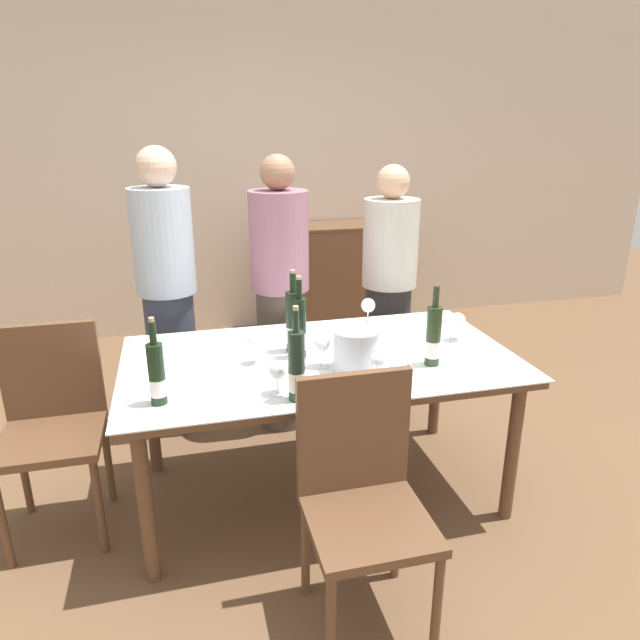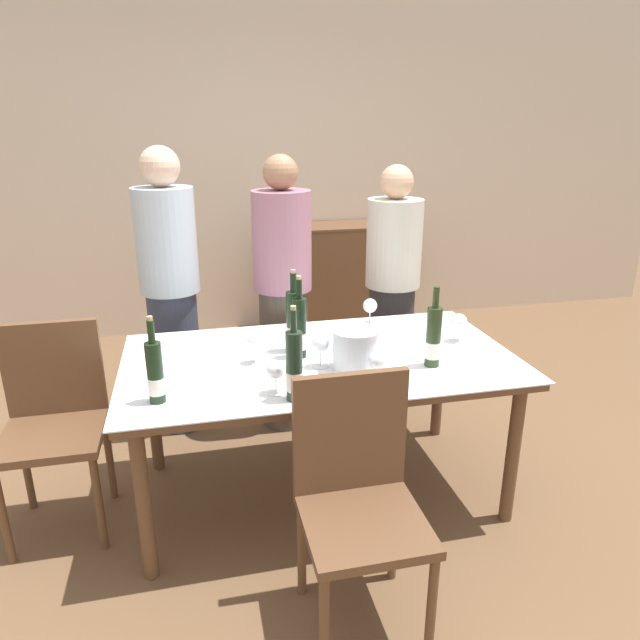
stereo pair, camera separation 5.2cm
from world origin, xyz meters
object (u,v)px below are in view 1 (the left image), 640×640
at_px(wine_glass_1, 457,321).
at_px(chair_near_front, 361,487).
at_px(wine_bottle_2, 299,329).
at_px(wine_glass_4, 368,306).
at_px(person_host, 168,296).
at_px(chair_left_end, 52,415).
at_px(person_guest_right, 388,293).
at_px(wine_glass_5, 278,372).
at_px(wine_bottle_1, 157,375).
at_px(wine_glass_3, 378,361).
at_px(wine_bottle_4, 297,368).
at_px(wine_bottle_3, 293,323).
at_px(dining_table, 320,370).
at_px(wine_glass_2, 321,344).
at_px(wine_glass_0, 255,343).
at_px(sideboard_cabinet, 333,277).
at_px(wine_bottle_0, 433,337).
at_px(person_guest_left, 280,298).
at_px(ice_bucket, 356,348).

xyz_separation_m(wine_glass_1, chair_near_front, (-0.74, -0.76, -0.30)).
relative_size(wine_bottle_2, wine_glass_4, 2.74).
bearing_deg(person_host, chair_left_end, -123.68).
bearing_deg(person_guest_right, wine_glass_5, -128.23).
distance_m(wine_bottle_1, wine_glass_3, 0.88).
height_order(wine_bottle_4, wine_glass_4, wine_bottle_4).
bearing_deg(wine_bottle_2, wine_bottle_3, 97.96).
bearing_deg(chair_left_end, wine_glass_3, -16.47).
bearing_deg(person_host, wine_glass_4, -24.09).
distance_m(dining_table, wine_bottle_3, 0.25).
bearing_deg(person_guest_right, wine_glass_2, -125.81).
xyz_separation_m(dining_table, wine_glass_0, (-0.30, -0.00, 0.16)).
bearing_deg(wine_bottle_1, wine_glass_0, 34.98).
bearing_deg(chair_left_end, sideboard_cabinet, 49.83).
xyz_separation_m(wine_bottle_0, person_guest_right, (0.18, 1.01, -0.10)).
xyz_separation_m(sideboard_cabinet, wine_glass_2, (-0.72, -2.42, 0.37)).
bearing_deg(chair_left_end, wine_bottle_4, -25.53).
bearing_deg(dining_table, wine_bottle_0, -23.89).
bearing_deg(chair_near_front, wine_bottle_3, 94.87).
bearing_deg(wine_glass_3, wine_bottle_3, 122.31).
distance_m(wine_glass_5, person_guest_right, 1.44).
bearing_deg(wine_glass_1, wine_glass_5, -159.02).
xyz_separation_m(dining_table, wine_glass_4, (0.36, 0.39, 0.16)).
bearing_deg(person_guest_left, wine_glass_0, -108.63).
bearing_deg(wine_glass_4, chair_near_front, -109.51).
height_order(wine_glass_1, wine_glass_4, wine_glass_1).
xyz_separation_m(sideboard_cabinet, wine_glass_5, (-0.95, -2.64, 0.36)).
relative_size(wine_bottle_2, wine_bottle_3, 0.98).
height_order(wine_bottle_1, wine_bottle_3, wine_bottle_3).
distance_m(dining_table, ice_bucket, 0.27).
relative_size(wine_bottle_3, person_guest_right, 0.26).
bearing_deg(wine_glass_3, sideboard_cabinet, 78.51).
bearing_deg(wine_bottle_1, chair_near_front, -32.21).
height_order(wine_bottle_2, wine_glass_5, wine_bottle_2).
bearing_deg(dining_table, ice_bucket, -56.86).
bearing_deg(wine_glass_0, wine_glass_5, -81.93).
bearing_deg(wine_glass_2, wine_glass_1, 11.81).
height_order(dining_table, wine_glass_5, wine_glass_5).
bearing_deg(wine_glass_2, person_host, 124.05).
height_order(wine_bottle_4, chair_near_front, wine_bottle_4).
distance_m(sideboard_cabinet, wine_glass_3, 2.71).
bearing_deg(ice_bucket, person_guest_right, 61.98).
bearing_deg(person_host, wine_bottle_4, -68.84).
relative_size(person_host, person_guest_right, 1.07).
xyz_separation_m(dining_table, chair_left_end, (-1.18, 0.08, -0.12)).
bearing_deg(wine_bottle_3, wine_glass_4, 31.47).
xyz_separation_m(wine_glass_5, chair_near_front, (0.22, -0.40, -0.30)).
bearing_deg(person_host, ice_bucket, -52.59).
distance_m(wine_glass_0, wine_glass_5, 0.32).
xyz_separation_m(wine_bottle_0, wine_glass_2, (-0.48, 0.10, -0.02)).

